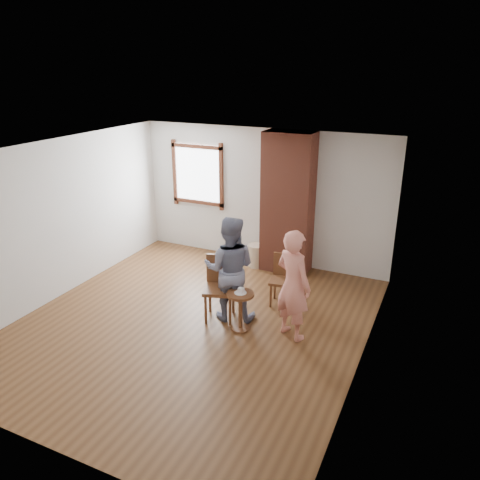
% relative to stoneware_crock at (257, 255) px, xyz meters
% --- Properties ---
extents(ground, '(5.50, 5.50, 0.00)m').
position_rel_stoneware_crock_xyz_m(ground, '(-0.05, -2.40, -0.22)').
color(ground, brown).
rests_on(ground, ground).
extents(room_shell, '(5.04, 5.52, 2.62)m').
position_rel_stoneware_crock_xyz_m(room_shell, '(-0.10, -1.79, 1.59)').
color(room_shell, silver).
rests_on(room_shell, ground).
extents(brick_chimney, '(0.90, 0.50, 2.60)m').
position_rel_stoneware_crock_xyz_m(brick_chimney, '(0.55, 0.10, 1.08)').
color(brick_chimney, brown).
rests_on(brick_chimney, ground).
extents(stoneware_crock, '(0.42, 0.42, 0.44)m').
position_rel_stoneware_crock_xyz_m(stoneware_crock, '(0.00, 0.00, 0.00)').
color(stoneware_crock, tan).
rests_on(stoneware_crock, ground).
extents(dark_pot, '(0.17, 0.17, 0.15)m').
position_rel_stoneware_crock_xyz_m(dark_pot, '(-0.68, 0.00, -0.14)').
color(dark_pot, black).
rests_on(dark_pot, ground).
extents(dining_chair_left, '(0.58, 0.58, 0.98)m').
position_rel_stoneware_crock_xyz_m(dining_chair_left, '(0.23, -1.99, 0.33)').
color(dining_chair_left, brown).
rests_on(dining_chair_left, ground).
extents(dining_chair_right, '(0.44, 0.44, 0.83)m').
position_rel_stoneware_crock_xyz_m(dining_chair_right, '(0.96, -1.18, 0.25)').
color(dining_chair_right, brown).
rests_on(dining_chair_right, ground).
extents(side_table, '(0.40, 0.40, 0.60)m').
position_rel_stoneware_crock_xyz_m(side_table, '(0.68, -2.24, 0.19)').
color(side_table, brown).
rests_on(side_table, ground).
extents(cake_plate, '(0.18, 0.18, 0.01)m').
position_rel_stoneware_crock_xyz_m(cake_plate, '(0.68, -2.24, 0.39)').
color(cake_plate, white).
rests_on(cake_plate, side_table).
extents(cake_slice, '(0.08, 0.07, 0.06)m').
position_rel_stoneware_crock_xyz_m(cake_slice, '(0.69, -2.24, 0.42)').
color(cake_slice, white).
rests_on(cake_slice, cake_plate).
extents(man, '(0.94, 0.82, 1.64)m').
position_rel_stoneware_crock_xyz_m(man, '(0.39, -1.97, 0.60)').
color(man, '#131736').
rests_on(man, ground).
extents(person_pink, '(0.70, 0.60, 1.62)m').
position_rel_stoneware_crock_xyz_m(person_pink, '(1.42, -2.07, 0.59)').
color(person_pink, '#EA8775').
rests_on(person_pink, ground).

